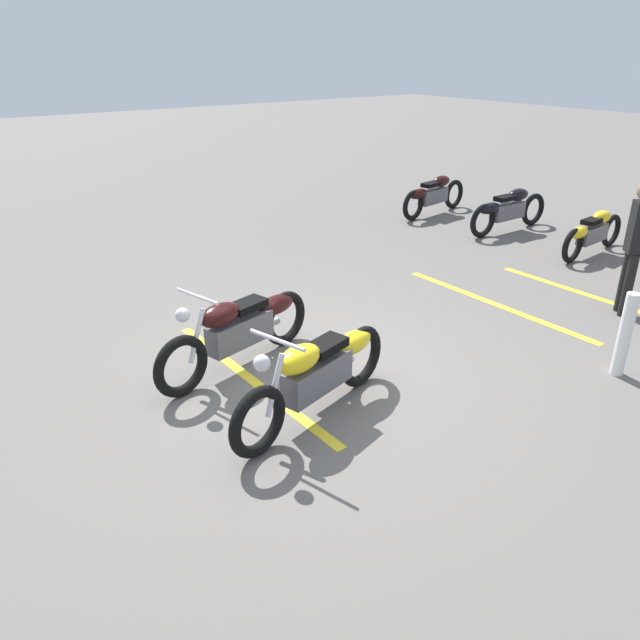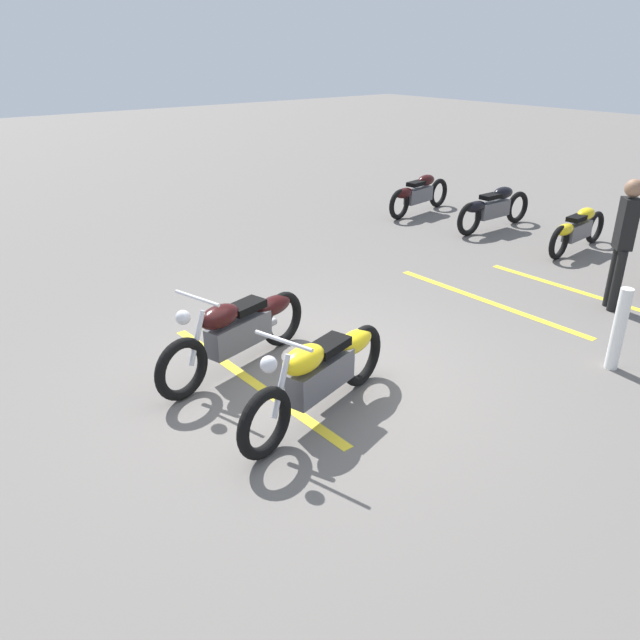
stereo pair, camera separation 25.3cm
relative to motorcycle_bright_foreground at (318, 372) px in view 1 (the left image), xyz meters
name	(u,v)px [view 1 (the left image)]	position (x,y,z in m)	size (l,w,h in m)	color
ground_plane	(316,375)	(0.42, 0.64, -0.46)	(60.00, 60.00, 0.00)	#66605B
motorcycle_bright_foreground	(318,372)	(0.00, 0.00, 0.00)	(2.18, 0.84, 1.04)	black
motorcycle_dark_foreground	(240,328)	(-0.12, 1.31, 0.00)	(2.19, 0.81, 1.04)	black
motorcycle_row_center	(592,232)	(6.71, 1.33, -0.06)	(1.95, 0.34, 0.74)	black
motorcycle_row_right	(507,209)	(6.69, 3.12, -0.02)	(2.13, 0.27, 0.80)	black
motorcycle_row_far_right	(433,195)	(6.47, 4.89, -0.03)	(2.08, 0.46, 0.79)	black
bystander_near_row	(635,243)	(4.78, -0.38, 0.53)	(0.31, 0.32, 1.78)	black
bollard_post	(625,335)	(3.15, -1.28, 0.02)	(0.14, 0.14, 0.96)	white
parking_stripe_near	(250,379)	(-0.21, 0.98, -0.46)	(3.20, 0.12, 0.01)	yellow
parking_stripe_mid	(496,304)	(3.64, 0.80, -0.46)	(3.20, 0.12, 0.01)	yellow
parking_stripe_far	(597,298)	(5.01, 0.10, -0.46)	(3.20, 0.12, 0.01)	yellow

